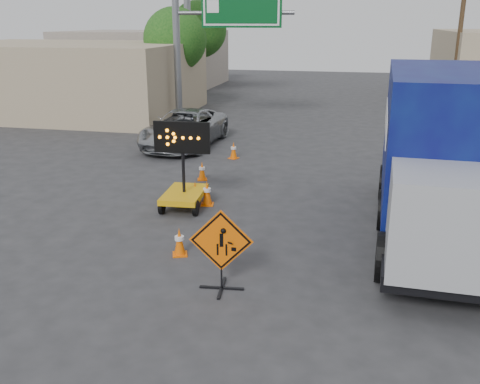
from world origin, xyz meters
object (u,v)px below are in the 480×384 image
(arrow_board, at_px, (184,188))
(box_truck, at_px, (440,164))
(pickup_truck, at_px, (185,128))
(construction_sign, at_px, (221,248))

(arrow_board, height_order, box_truck, box_truck)
(pickup_truck, distance_m, box_truck, 12.59)
(construction_sign, xyz_separation_m, arrow_board, (-2.33, 4.61, -0.33))
(arrow_board, bearing_deg, pickup_truck, 104.50)
(pickup_truck, bearing_deg, construction_sign, -66.26)
(construction_sign, relative_size, pickup_truck, 0.31)
(pickup_truck, xyz_separation_m, box_truck, (9.42, -8.28, 1.09))
(construction_sign, distance_m, arrow_board, 5.18)
(pickup_truck, relative_size, box_truck, 0.64)
(arrow_board, bearing_deg, box_truck, -8.29)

